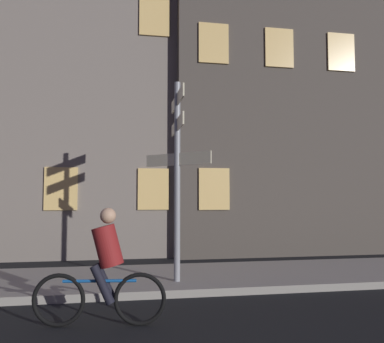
# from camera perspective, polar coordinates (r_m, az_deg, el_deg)

# --- Properties ---
(sidewalk_kerb) EXTENTS (40.00, 2.80, 0.14)m
(sidewalk_kerb) POSITION_cam_1_polar(r_m,az_deg,el_deg) (8.60, -10.74, -14.92)
(sidewalk_kerb) COLOR gray
(sidewalk_kerb) RESTS_ON ground_plane
(signpost) EXTENTS (1.13, 1.58, 3.90)m
(signpost) POSITION_cam_1_polar(r_m,az_deg,el_deg) (7.91, -2.11, 1.58)
(signpost) COLOR gray
(signpost) RESTS_ON sidewalk_kerb
(cyclist) EXTENTS (1.81, 0.37, 1.61)m
(cyclist) POSITION_cam_1_polar(r_m,az_deg,el_deg) (5.81, -12.42, -13.58)
(cyclist) COLOR black
(cyclist) RESTS_ON ground_plane
(building_right_block) EXTENTS (10.23, 6.76, 15.88)m
(building_right_block) POSITION_cam_1_polar(r_m,az_deg,el_deg) (17.27, 14.25, 17.38)
(building_right_block) COLOR #4C443D
(building_right_block) RESTS_ON ground_plane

